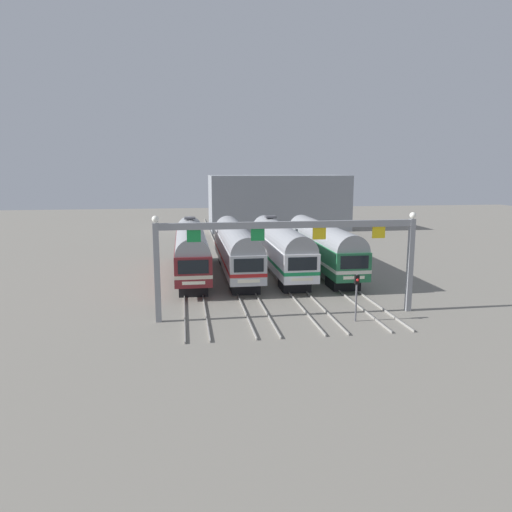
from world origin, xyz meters
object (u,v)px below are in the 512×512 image
commuter_train_maroon (191,248)px  commuter_train_white (280,246)px  commuter_train_stainless (236,247)px  commuter_train_green (322,245)px  catenary_gantry (289,242)px  yard_signal_mast (357,289)px

commuter_train_maroon → commuter_train_white: same height
commuter_train_stainless → commuter_train_green: size_ratio=1.00×
commuter_train_white → commuter_train_green: 4.16m
commuter_train_white → commuter_train_green: size_ratio=1.00×
commuter_train_maroon → catenary_gantry: catenary_gantry is taller
commuter_train_maroon → commuter_train_white: bearing=0.0°
commuter_train_stainless → commuter_train_maroon: bearing=179.9°
commuter_train_maroon → commuter_train_stainless: (4.16, -0.00, -0.00)m
commuter_train_white → yard_signal_mast: bearing=-82.3°
catenary_gantry → commuter_train_stainless: bearing=98.8°
catenary_gantry → commuter_train_green: bearing=65.2°
commuter_train_maroon → catenary_gantry: (6.24, -13.50, 2.43)m
commuter_train_white → commuter_train_maroon: bearing=180.0°
commuter_train_stainless → commuter_train_green: same height
catenary_gantry → yard_signal_mast: (4.16, -1.79, -2.92)m
commuter_train_white → catenary_gantry: catenary_gantry is taller
commuter_train_stainless → catenary_gantry: 13.87m
catenary_gantry → commuter_train_white: bearing=81.2°
commuter_train_stainless → catenary_gantry: size_ratio=1.02×
catenary_gantry → yard_signal_mast: catenary_gantry is taller
commuter_train_maroon → yard_signal_mast: bearing=-55.8°
commuter_train_white → commuter_train_stainless: bearing=-179.9°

